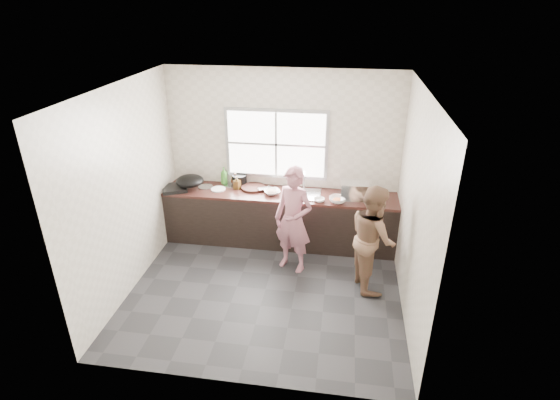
# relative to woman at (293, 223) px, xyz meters

# --- Properties ---
(floor) EXTENTS (3.60, 3.20, 0.01)m
(floor) POSITION_rel_woman_xyz_m (-0.30, -0.59, -0.73)
(floor) COLOR #272729
(floor) RESTS_ON ground
(ceiling) EXTENTS (3.60, 3.20, 0.01)m
(ceiling) POSITION_rel_woman_xyz_m (-0.30, -0.59, 1.98)
(ceiling) COLOR silver
(ceiling) RESTS_ON wall_back
(wall_back) EXTENTS (3.60, 0.01, 2.70)m
(wall_back) POSITION_rel_woman_xyz_m (-0.30, 1.01, 0.62)
(wall_back) COLOR beige
(wall_back) RESTS_ON ground
(wall_left) EXTENTS (0.01, 3.20, 2.70)m
(wall_left) POSITION_rel_woman_xyz_m (-2.10, -0.59, 0.62)
(wall_left) COLOR beige
(wall_left) RESTS_ON ground
(wall_right) EXTENTS (0.01, 3.20, 2.70)m
(wall_right) POSITION_rel_woman_xyz_m (1.51, -0.59, 0.62)
(wall_right) COLOR beige
(wall_right) RESTS_ON ground
(wall_front) EXTENTS (3.60, 0.01, 2.70)m
(wall_front) POSITION_rel_woman_xyz_m (-0.30, -2.20, 0.62)
(wall_front) COLOR silver
(wall_front) RESTS_ON ground
(cabinet) EXTENTS (3.60, 0.62, 0.82)m
(cabinet) POSITION_rel_woman_xyz_m (-0.30, 0.70, -0.32)
(cabinet) COLOR black
(cabinet) RESTS_ON floor
(countertop) EXTENTS (3.60, 0.64, 0.04)m
(countertop) POSITION_rel_woman_xyz_m (-0.30, 0.70, 0.11)
(countertop) COLOR #321914
(countertop) RESTS_ON cabinet
(sink) EXTENTS (0.55, 0.45, 0.02)m
(sink) POSITION_rel_woman_xyz_m (0.05, 0.70, 0.14)
(sink) COLOR silver
(sink) RESTS_ON countertop
(faucet) EXTENTS (0.02, 0.02, 0.30)m
(faucet) POSITION_rel_woman_xyz_m (0.05, 0.90, 0.28)
(faucet) COLOR silver
(faucet) RESTS_ON countertop
(window_frame) EXTENTS (1.60, 0.05, 1.10)m
(window_frame) POSITION_rel_woman_xyz_m (-0.40, 1.00, 0.82)
(window_frame) COLOR #9EA0A5
(window_frame) RESTS_ON wall_back
(window_glazing) EXTENTS (1.50, 0.01, 1.00)m
(window_glazing) POSITION_rel_woman_xyz_m (-0.40, 0.97, 0.82)
(window_glazing) COLOR white
(window_glazing) RESTS_ON window_frame
(woman) EXTENTS (0.63, 0.52, 1.46)m
(woman) POSITION_rel_woman_xyz_m (0.00, 0.00, 0.00)
(woman) COLOR #B56C7C
(woman) RESTS_ON floor
(person_side) EXTENTS (0.74, 0.84, 1.47)m
(person_side) POSITION_rel_woman_xyz_m (1.09, -0.25, 0.01)
(person_side) COLOR brown
(person_side) RESTS_ON floor
(cutting_board) EXTENTS (0.49, 0.49, 0.04)m
(cutting_board) POSITION_rel_woman_xyz_m (-0.74, 0.80, 0.15)
(cutting_board) COLOR black
(cutting_board) RESTS_ON countertop
(cleaver) EXTENTS (0.23, 0.20, 0.01)m
(cleaver) POSITION_rel_woman_xyz_m (-0.55, 0.76, 0.17)
(cleaver) COLOR silver
(cleaver) RESTS_ON cutting_board
(bowl_mince) EXTENTS (0.32, 0.32, 0.06)m
(bowl_mince) POSITION_rel_woman_xyz_m (-0.41, 0.66, 0.16)
(bowl_mince) COLOR silver
(bowl_mince) RESTS_ON countertop
(bowl_crabs) EXTENTS (0.27, 0.27, 0.07)m
(bowl_crabs) POSITION_rel_woman_xyz_m (0.59, 0.51, 0.16)
(bowl_crabs) COLOR silver
(bowl_crabs) RESTS_ON countertop
(bowl_held) EXTENTS (0.24, 0.24, 0.06)m
(bowl_held) POSITION_rel_woman_xyz_m (0.32, 0.49, 0.16)
(bowl_held) COLOR white
(bowl_held) RESTS_ON countertop
(black_pot) EXTENTS (0.29, 0.29, 0.17)m
(black_pot) POSITION_rel_woman_xyz_m (-0.99, 0.93, 0.21)
(black_pot) COLOR black
(black_pot) RESTS_ON countertop
(plate_food) EXTENTS (0.30, 0.30, 0.02)m
(plate_food) POSITION_rel_woman_xyz_m (-1.28, 0.68, 0.14)
(plate_food) COLOR silver
(plate_food) RESTS_ON countertop
(bottle_green) EXTENTS (0.12, 0.12, 0.28)m
(bottle_green) POSITION_rel_woman_xyz_m (-1.24, 0.93, 0.27)
(bottle_green) COLOR #367727
(bottle_green) RESTS_ON countertop
(bottle_brown_tall) EXTENTS (0.11, 0.11, 0.19)m
(bottle_brown_tall) POSITION_rel_woman_xyz_m (-0.99, 0.77, 0.22)
(bottle_brown_tall) COLOR #493112
(bottle_brown_tall) RESTS_ON countertop
(bottle_brown_short) EXTENTS (0.17, 0.17, 0.18)m
(bottle_brown_short) POSITION_rel_woman_xyz_m (-1.06, 0.93, 0.22)
(bottle_brown_short) COLOR #3D1B0F
(bottle_brown_short) RESTS_ON countertop
(glass_jar) EXTENTS (0.07, 0.07, 0.09)m
(glass_jar) POSITION_rel_woman_xyz_m (-0.99, 0.79, 0.17)
(glass_jar) COLOR white
(glass_jar) RESTS_ON countertop
(burner) EXTENTS (0.49, 0.49, 0.06)m
(burner) POSITION_rel_woman_xyz_m (-1.95, 0.58, 0.16)
(burner) COLOR black
(burner) RESTS_ON countertop
(wok) EXTENTS (0.57, 0.57, 0.16)m
(wok) POSITION_rel_woman_xyz_m (-1.71, 0.64, 0.27)
(wok) COLOR black
(wok) RESTS_ON burner
(dish_rack) EXTENTS (0.40, 0.28, 0.29)m
(dish_rack) POSITION_rel_woman_xyz_m (0.82, 0.60, 0.28)
(dish_rack) COLOR silver
(dish_rack) RESTS_ON countertop
(pot_lid_left) EXTENTS (0.28, 0.28, 0.01)m
(pot_lid_left) POSITION_rel_woman_xyz_m (-1.51, 0.75, 0.14)
(pot_lid_left) COLOR #BABBC2
(pot_lid_left) RESTS_ON countertop
(pot_lid_right) EXTENTS (0.30, 0.30, 0.01)m
(pot_lid_right) POSITION_rel_woman_xyz_m (-1.11, 0.90, 0.14)
(pot_lid_right) COLOR #AFB2B6
(pot_lid_right) RESTS_ON countertop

